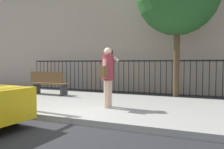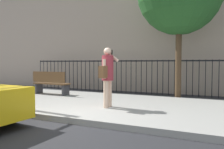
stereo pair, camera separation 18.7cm
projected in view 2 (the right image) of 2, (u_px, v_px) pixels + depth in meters
The scene contains 5 objects.
ground_plane at pixel (61, 123), 5.56m from camera, with size 60.00×60.00×0.00m, color #28282B.
sidewalk at pixel (103, 105), 7.55m from camera, with size 28.00×4.40×0.15m, color #9E9B93.
iron_fence at pixel (139, 72), 10.85m from camera, with size 12.03×0.04×1.60m.
pedestrian_on_phone at pixel (107, 73), 6.68m from camera, with size 0.51×0.66×1.75m.
street_bench at pixel (50, 82), 9.46m from camera, with size 1.60×0.45×0.95m.
Camera 2 is at (3.43, -4.47, 1.45)m, focal length 36.85 mm.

